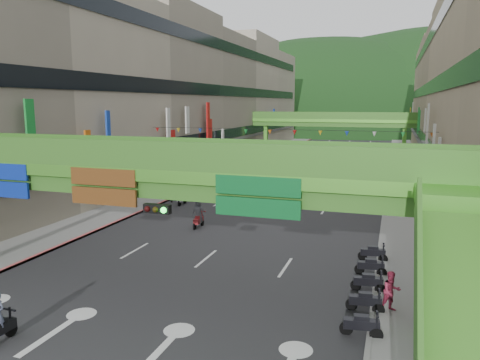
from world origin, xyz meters
TOP-DOWN VIEW (x-y plane):
  - road_slab at (0.00, 50.00)m, footprint 18.00×140.00m
  - sidewalk_left at (-11.00, 50.00)m, footprint 4.00×140.00m
  - sidewalk_right at (11.00, 50.00)m, footprint 4.00×140.00m
  - curb_left at (-9.10, 50.00)m, footprint 0.20×140.00m
  - curb_right at (9.10, 50.00)m, footprint 0.20×140.00m
  - building_row_left at (-18.93, 50.00)m, footprint 12.80×95.00m
  - overpass_near at (0.93, 5.38)m, footprint 28.00×12.27m
  - overpass_far at (0.00, 65.00)m, footprint 28.00×2.20m
  - hill_left at (-15.00, 160.00)m, footprint 168.00×140.00m
  - hill_right at (25.00, 180.00)m, footprint 208.00×176.00m
  - bunting_string at (0.00, 30.00)m, footprint 26.00×0.36m
  - scooter_rider_mid at (3.41, 31.87)m, footprint 0.94×1.60m
  - scooter_rider_left at (-7.24, 24.24)m, footprint 1.00×1.60m
  - scooter_rider_far at (-3.00, 17.90)m, footprint 0.84×1.60m
  - parked_scooter_row at (8.80, 10.00)m, footprint 1.60×9.41m
  - car_silver at (-4.78, 50.68)m, footprint 1.75×4.02m
  - car_yellow at (0.69, 49.83)m, footprint 1.71×4.11m
  - pedestrian_red at (9.80, 8.00)m, footprint 1.02×0.96m
  - pedestrian_dark at (12.20, 32.75)m, footprint 1.02×0.51m
  - pedestrian_blue at (9.80, 34.99)m, footprint 0.86×0.65m

SIDE VIEW (x-z plane):
  - hill_left at x=-15.00m, z-range -56.00..56.00m
  - hill_right at x=25.00m, z-range -64.00..64.00m
  - road_slab at x=0.00m, z-range 0.00..0.02m
  - sidewalk_left at x=-11.00m, z-range 0.00..0.15m
  - sidewalk_right at x=11.00m, z-range 0.00..0.15m
  - curb_left at x=-9.10m, z-range 0.00..0.18m
  - curb_right at x=9.10m, z-range 0.00..0.18m
  - parked_scooter_row at x=8.80m, z-range -0.02..1.06m
  - car_silver at x=-4.78m, z-range 0.00..1.29m
  - car_yellow at x=0.69m, z-range 0.00..1.39m
  - pedestrian_blue at x=9.80m, z-range 0.00..1.65m
  - pedestrian_red at x=9.80m, z-range 0.00..1.67m
  - pedestrian_dark at x=12.20m, z-range 0.00..1.68m
  - scooter_rider_far at x=-3.00m, z-range 0.00..1.97m
  - scooter_rider_left at x=-7.24m, z-range 0.00..2.05m
  - scooter_rider_mid at x=3.41m, z-range 0.04..2.17m
  - overpass_near at x=0.93m, z-range 1.66..8.76m
  - overpass_far at x=0.00m, z-range 1.85..8.95m
  - bunting_string at x=0.00m, z-range 5.73..6.19m
  - building_row_left at x=-18.93m, z-range -0.04..18.96m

